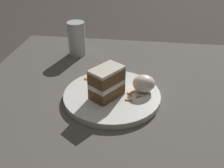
{
  "coord_description": "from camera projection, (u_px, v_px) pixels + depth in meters",
  "views": [
    {
      "loc": [
        -0.03,
        0.61,
        0.46
      ],
      "look_at": [
        0.06,
        -0.02,
        0.08
      ],
      "focal_mm": 42.0,
      "sensor_mm": 36.0,
      "label": 1
    }
  ],
  "objects": [
    {
      "name": "ground_plane",
      "position": [
        131.0,
        111.0,
        0.75
      ],
      "size": [
        6.0,
        6.0,
        0.0
      ],
      "primitive_type": "plane",
      "color": "#38332D",
      "rests_on": "ground"
    },
    {
      "name": "dining_table",
      "position": [
        131.0,
        107.0,
        0.75
      ],
      "size": [
        0.98,
        0.94,
        0.03
      ],
      "primitive_type": "cube",
      "color": "#56514C",
      "rests_on": "ground"
    },
    {
      "name": "plate",
      "position": [
        112.0,
        96.0,
        0.76
      ],
      "size": [
        0.28,
        0.28,
        0.02
      ],
      "primitive_type": "cylinder",
      "color": "white",
      "rests_on": "dining_table"
    },
    {
      "name": "cake_slice",
      "position": [
        107.0,
        83.0,
        0.72
      ],
      "size": [
        0.1,
        0.11,
        0.09
      ],
      "rotation": [
        0.0,
        0.0,
        5.68
      ],
      "color": "brown",
      "rests_on": "plate"
    },
    {
      "name": "cream_dollop",
      "position": [
        144.0,
        84.0,
        0.75
      ],
      "size": [
        0.06,
        0.06,
        0.05
      ],
      "primitive_type": "ellipsoid",
      "color": "silver",
      "rests_on": "plate"
    },
    {
      "name": "orange_garnish",
      "position": [
        111.0,
        76.0,
        0.83
      ],
      "size": [
        0.06,
        0.06,
        0.01
      ],
      "primitive_type": "cylinder",
      "color": "orange",
      "rests_on": "plate"
    },
    {
      "name": "carrot_shreds_scatter",
      "position": [
        109.0,
        87.0,
        0.78
      ],
      "size": [
        0.18,
        0.12,
        0.0
      ],
      "color": "orange",
      "rests_on": "plate"
    },
    {
      "name": "drinking_glass",
      "position": [
        77.0,
        41.0,
        0.99
      ],
      "size": [
        0.07,
        0.07,
        0.13
      ],
      "color": "silver",
      "rests_on": "dining_table"
    }
  ]
}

